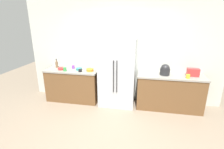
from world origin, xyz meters
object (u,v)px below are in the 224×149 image
(bowl_a, at_px, (90,70))
(bowl_c, at_px, (62,69))
(bottle_a, at_px, (57,64))
(cup_d, at_px, (73,67))
(bowl_b, at_px, (79,69))
(toaster, at_px, (193,72))
(cup_c, at_px, (65,69))
(cup_b, at_px, (188,76))
(rice_cooker, at_px, (165,70))
(cup_a, at_px, (80,70))
(refrigerator, at_px, (117,73))

(bowl_a, distance_m, bowl_c, 0.80)
(bottle_a, xyz_separation_m, bowl_a, (1.02, -0.15, -0.06))
(cup_d, bearing_deg, bowl_b, -24.50)
(toaster, bearing_deg, cup_c, -176.81)
(cup_b, bearing_deg, rice_cooker, 162.77)
(cup_b, bearing_deg, bowl_c, 178.03)
(cup_b, distance_m, bowl_b, 2.73)
(cup_c, bearing_deg, cup_b, 0.00)
(cup_a, height_order, bowl_b, cup_a)
(refrigerator, distance_m, toaster, 1.82)
(bottle_a, height_order, cup_c, bottle_a)
(cup_a, distance_m, bowl_c, 0.58)
(bowl_b, bearing_deg, cup_b, -3.45)
(cup_c, bearing_deg, bottle_a, 143.88)
(refrigerator, xyz_separation_m, bowl_a, (-0.72, -0.02, 0.04))
(toaster, distance_m, cup_c, 3.20)
(toaster, bearing_deg, cup_d, 178.52)
(toaster, distance_m, cup_b, 0.23)
(cup_a, xyz_separation_m, cup_b, (2.63, -0.01, 0.01))
(bottle_a, distance_m, cup_a, 0.83)
(rice_cooker, height_order, cup_d, rice_cooker)
(rice_cooker, bearing_deg, cup_b, -17.23)
(refrigerator, height_order, cup_c, refrigerator)
(bowl_a, bearing_deg, cup_c, -169.63)
(refrigerator, xyz_separation_m, bowl_b, (-1.05, 0.03, 0.04))
(cup_c, relative_size, bowl_b, 0.61)
(cup_a, bearing_deg, bowl_b, 121.37)
(refrigerator, height_order, bowl_b, refrigerator)
(refrigerator, xyz_separation_m, bowl_c, (-1.53, -0.02, 0.04))
(bottle_a, height_order, cup_b, bottle_a)
(toaster, xyz_separation_m, cup_c, (-3.20, -0.18, -0.04))
(bowl_c, bearing_deg, bottle_a, 143.97)
(cup_a, distance_m, cup_b, 2.63)
(cup_d, height_order, bowl_b, cup_d)
(cup_a, distance_m, cup_d, 0.38)
(rice_cooker, xyz_separation_m, cup_a, (-2.13, -0.14, -0.09))
(toaster, bearing_deg, bowl_c, -178.84)
(cup_c, height_order, bowl_b, cup_c)
(cup_a, bearing_deg, bowl_a, 24.28)
(bowl_a, height_order, bowl_c, bowl_a)
(cup_c, distance_m, cup_d, 0.29)
(cup_c, height_order, bowl_c, cup_c)
(toaster, relative_size, bowl_c, 1.43)
(cup_a, bearing_deg, rice_cooker, 3.80)
(toaster, height_order, cup_c, toaster)
(toaster, xyz_separation_m, bowl_b, (-2.87, -0.01, -0.07))
(rice_cooker, distance_m, bottle_a, 2.92)
(cup_c, relative_size, cup_d, 1.08)
(cup_a, xyz_separation_m, bowl_b, (-0.09, 0.15, -0.01))
(cup_d, distance_m, bowl_a, 0.55)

